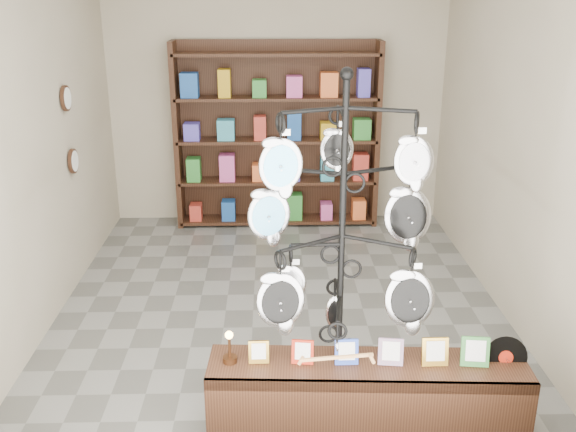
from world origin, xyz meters
name	(u,v)px	position (x,y,z in m)	size (l,w,h in m)	color
ground	(281,310)	(0.00, 0.00, 0.00)	(5.00, 5.00, 0.00)	slate
room_envelope	(280,107)	(0.00, 0.00, 1.85)	(5.00, 5.00, 5.00)	#B6AB92
display_tree	(342,237)	(0.34, -1.64, 1.37)	(1.21, 1.02, 2.37)	black
front_shelf	(366,396)	(0.53, -1.68, 0.26)	(2.07, 0.53, 0.73)	black
back_shelving	(277,141)	(0.00, 2.30, 1.03)	(2.42, 0.36, 2.20)	black
wall_clocks	(70,130)	(-1.97, 0.80, 1.50)	(0.03, 0.24, 0.84)	black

